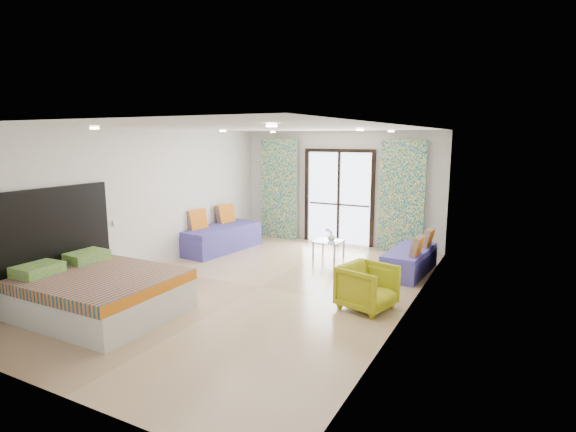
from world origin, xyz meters
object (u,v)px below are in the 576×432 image
at_px(bed, 99,293).
at_px(armchair, 367,285).
at_px(daybed_right, 410,260).
at_px(daybed_left, 221,237).
at_px(coffee_table, 329,242).

xyz_separation_m(bed, armchair, (3.42, 1.98, 0.06)).
height_order(daybed_right, armchair, daybed_right).
relative_size(bed, armchair, 2.91).
xyz_separation_m(bed, daybed_right, (3.59, 4.11, -0.06)).
bearing_deg(bed, daybed_left, 99.34).
height_order(coffee_table, armchair, armchair).
relative_size(bed, daybed_left, 1.04).
bearing_deg(bed, daybed_right, 48.85).
height_order(bed, coffee_table, bed).
relative_size(coffee_table, armchair, 0.87).
bearing_deg(bed, armchair, 30.10).
relative_size(bed, daybed_right, 1.27).
height_order(daybed_left, daybed_right, daybed_left).
xyz_separation_m(daybed_right, armchair, (-0.17, -2.13, 0.12)).
xyz_separation_m(daybed_left, armchair, (4.06, -1.90, 0.07)).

